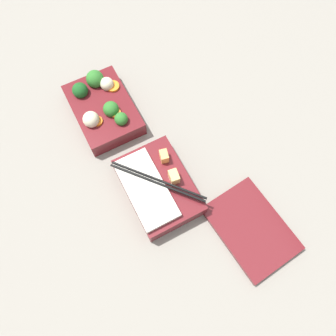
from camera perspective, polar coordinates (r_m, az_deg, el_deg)
name	(u,v)px	position (r m, az deg, el deg)	size (l,w,h in m)	color
ground_plane	(129,149)	(0.78, -6.73, 3.32)	(3.00, 3.00, 0.00)	gray
bento_tray_vegetable	(103,107)	(0.81, -11.33, 10.31)	(0.19, 0.14, 0.07)	maroon
bento_tray_rice	(157,187)	(0.71, -1.92, -3.30)	(0.19, 0.15, 0.07)	maroon
bento_lid	(251,228)	(0.73, 14.24, -10.14)	(0.19, 0.13, 0.01)	maroon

